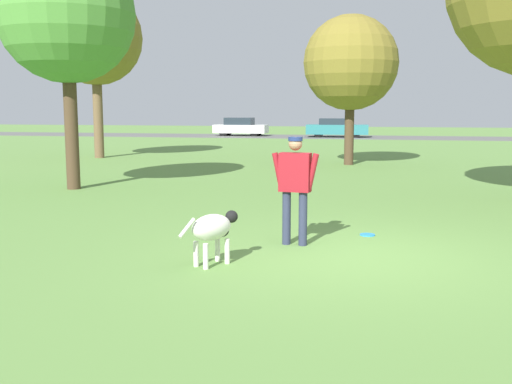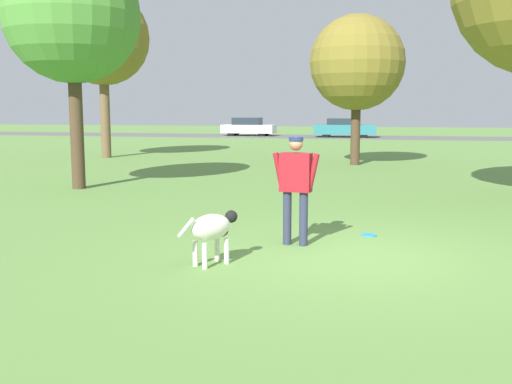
{
  "view_description": "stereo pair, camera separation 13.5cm",
  "coord_description": "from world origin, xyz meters",
  "px_view_note": "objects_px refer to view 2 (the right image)",
  "views": [
    {
      "loc": [
        0.51,
        -8.34,
        2.08
      ],
      "look_at": [
        -1.28,
        -0.16,
        0.9
      ],
      "focal_mm": 42.0,
      "sensor_mm": 36.0,
      "label": 1
    },
    {
      "loc": [
        0.64,
        -8.31,
        2.08
      ],
      "look_at": [
        -1.28,
        -0.16,
        0.9
      ],
      "focal_mm": 42.0,
      "sensor_mm": 36.0,
      "label": 2
    }
  ],
  "objects_px": {
    "tree_mid_center": "(357,63)",
    "parked_car_teal": "(345,128)",
    "tree_far_left": "(103,39)",
    "frisbee": "(369,235)",
    "dog": "(213,229)",
    "tree_near_left": "(72,15)",
    "parked_car_white": "(248,127)",
    "person": "(296,181)"
  },
  "relations": [
    {
      "from": "dog",
      "to": "parked_car_teal",
      "type": "bearing_deg",
      "value": 33.37
    },
    {
      "from": "dog",
      "to": "parked_car_white",
      "type": "xyz_separation_m",
      "value": [
        -8.61,
        36.47,
        0.18
      ]
    },
    {
      "from": "tree_near_left",
      "to": "parked_car_white",
      "type": "relative_size",
      "value": 1.55
    },
    {
      "from": "tree_near_left",
      "to": "parked_car_white",
      "type": "distance_m",
      "value": 30.34
    },
    {
      "from": "dog",
      "to": "tree_near_left",
      "type": "bearing_deg",
      "value": 72.39
    },
    {
      "from": "tree_far_left",
      "to": "tree_near_left",
      "type": "xyz_separation_m",
      "value": [
        3.95,
        -9.21,
        -0.54
      ]
    },
    {
      "from": "person",
      "to": "parked_car_teal",
      "type": "bearing_deg",
      "value": 99.72
    },
    {
      "from": "tree_mid_center",
      "to": "parked_car_teal",
      "type": "distance_m",
      "value": 21.43
    },
    {
      "from": "tree_mid_center",
      "to": "tree_near_left",
      "type": "xyz_separation_m",
      "value": [
        -6.52,
        -8.29,
        0.69
      ]
    },
    {
      "from": "person",
      "to": "parked_car_teal",
      "type": "xyz_separation_m",
      "value": [
        -2.21,
        34.51,
        -0.31
      ]
    },
    {
      "from": "frisbee",
      "to": "parked_car_teal",
      "type": "distance_m",
      "value": 33.74
    },
    {
      "from": "person",
      "to": "tree_mid_center",
      "type": "bearing_deg",
      "value": 96.19
    },
    {
      "from": "tree_mid_center",
      "to": "frisbee",
      "type": "bearing_deg",
      "value": -84.95
    },
    {
      "from": "frisbee",
      "to": "parked_car_teal",
      "type": "relative_size",
      "value": 0.06
    },
    {
      "from": "tree_far_left",
      "to": "parked_car_teal",
      "type": "bearing_deg",
      "value": 67.68
    },
    {
      "from": "person",
      "to": "tree_near_left",
      "type": "distance_m",
      "value": 8.97
    },
    {
      "from": "person",
      "to": "frisbee",
      "type": "distance_m",
      "value": 1.72
    },
    {
      "from": "dog",
      "to": "parked_car_white",
      "type": "bearing_deg",
      "value": 44.53
    },
    {
      "from": "frisbee",
      "to": "dog",
      "type": "bearing_deg",
      "value": -130.03
    },
    {
      "from": "tree_far_left",
      "to": "parked_car_teal",
      "type": "height_order",
      "value": "tree_far_left"
    },
    {
      "from": "tree_mid_center",
      "to": "dog",
      "type": "bearing_deg",
      "value": -93.28
    },
    {
      "from": "parked_car_white",
      "to": "parked_car_teal",
      "type": "distance_m",
      "value": 7.3
    },
    {
      "from": "dog",
      "to": "parked_car_white",
      "type": "height_order",
      "value": "parked_car_white"
    },
    {
      "from": "tree_near_left",
      "to": "parked_car_teal",
      "type": "bearing_deg",
      "value": 81.59
    },
    {
      "from": "tree_mid_center",
      "to": "tree_near_left",
      "type": "relative_size",
      "value": 0.89
    },
    {
      "from": "tree_far_left",
      "to": "dog",
      "type": "bearing_deg",
      "value": -58.5
    },
    {
      "from": "parked_car_white",
      "to": "tree_far_left",
      "type": "bearing_deg",
      "value": -92.76
    },
    {
      "from": "person",
      "to": "tree_near_left",
      "type": "height_order",
      "value": "tree_near_left"
    },
    {
      "from": "tree_near_left",
      "to": "parked_car_teal",
      "type": "distance_m",
      "value": 29.95
    },
    {
      "from": "frisbee",
      "to": "tree_near_left",
      "type": "distance_m",
      "value": 9.73
    },
    {
      "from": "frisbee",
      "to": "parked_car_teal",
      "type": "xyz_separation_m",
      "value": [
        -3.28,
        33.58,
        0.66
      ]
    },
    {
      "from": "tree_mid_center",
      "to": "person",
      "type": "bearing_deg",
      "value": -89.86
    },
    {
      "from": "person",
      "to": "tree_mid_center",
      "type": "xyz_separation_m",
      "value": [
        -0.03,
        13.4,
        2.7
      ]
    },
    {
      "from": "tree_mid_center",
      "to": "parked_car_teal",
      "type": "height_order",
      "value": "tree_mid_center"
    },
    {
      "from": "parked_car_white",
      "to": "parked_car_teal",
      "type": "bearing_deg",
      "value": -4.44
    },
    {
      "from": "frisbee",
      "to": "tree_mid_center",
      "type": "xyz_separation_m",
      "value": [
        -1.1,
        12.47,
        3.68
      ]
    },
    {
      "from": "dog",
      "to": "parked_car_white",
      "type": "distance_m",
      "value": 37.47
    },
    {
      "from": "parked_car_white",
      "to": "frisbee",
      "type": "bearing_deg",
      "value": -72.78
    },
    {
      "from": "parked_car_white",
      "to": "parked_car_teal",
      "type": "height_order",
      "value": "parked_car_white"
    },
    {
      "from": "dog",
      "to": "tree_far_left",
      "type": "distance_m",
      "value": 18.94
    },
    {
      "from": "tree_far_left",
      "to": "tree_mid_center",
      "type": "distance_m",
      "value": 10.58
    },
    {
      "from": "person",
      "to": "parked_car_white",
      "type": "xyz_separation_m",
      "value": [
        -9.49,
        35.08,
        -0.32
      ]
    }
  ]
}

